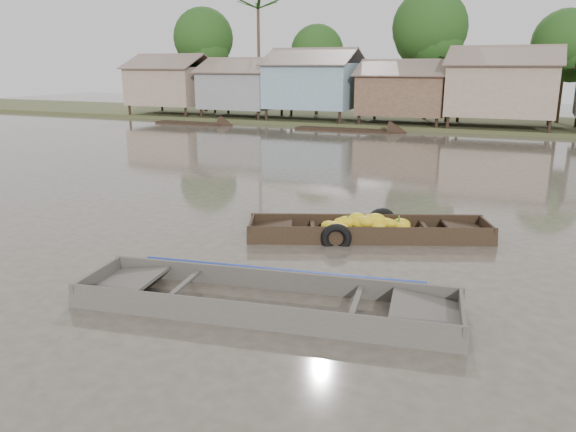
% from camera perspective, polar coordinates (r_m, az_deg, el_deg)
% --- Properties ---
extents(ground, '(120.00, 120.00, 0.00)m').
position_cam_1_polar(ground, '(11.71, -1.76, -5.80)').
color(ground, '#494238').
rests_on(ground, ground).
extents(riverbank, '(120.00, 12.47, 10.22)m').
position_cam_1_polar(riverbank, '(41.78, 21.95, 12.54)').
color(riverbank, '#384723').
rests_on(riverbank, ground).
extents(banana_boat, '(6.09, 3.60, 0.84)m').
position_cam_1_polar(banana_boat, '(14.18, 7.83, -1.42)').
color(banana_boat, black).
rests_on(banana_boat, ground).
extents(viewer_boat, '(7.01, 2.86, 0.55)m').
position_cam_1_polar(viewer_boat, '(10.11, -2.20, -9.02)').
color(viewer_boat, '#433E39').
rests_on(viewer_boat, ground).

